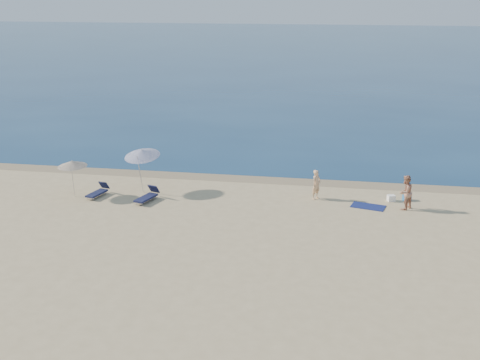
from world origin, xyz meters
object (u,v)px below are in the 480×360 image
person_right (405,192)px  blue_cooler (407,198)px  person_left (316,185)px  umbrella_near (142,153)px

person_right → blue_cooler: (0.27, 1.41, -0.78)m
person_left → blue_cooler: bearing=-47.2°
blue_cooler → umbrella_near: bearing=161.3°
person_left → umbrella_near: umbrella_near is taller
person_right → umbrella_near: (-14.47, 0.52, 1.32)m
umbrella_near → person_left: bearing=15.4°
umbrella_near → blue_cooler: bearing=17.0°
person_left → person_right: (4.67, -0.84, 0.10)m
person_left → blue_cooler: size_ratio=3.91×
person_left → person_right: 4.74m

